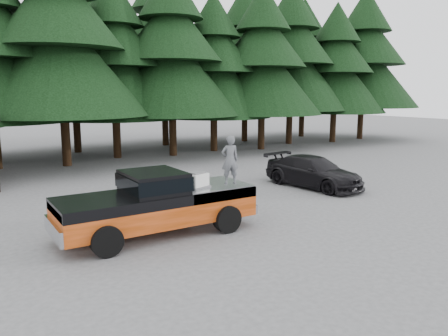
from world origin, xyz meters
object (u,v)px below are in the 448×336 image
pickup_truck (157,213)px  parked_car (313,172)px  air_compressor (196,181)px  man_on_bed (230,160)px

pickup_truck → parked_car: bearing=15.5°
air_compressor → parked_car: bearing=1.7°
air_compressor → man_on_bed: size_ratio=0.40×
man_on_bed → pickup_truck: bearing=7.1°
pickup_truck → parked_car: parked_car is taller
pickup_truck → man_on_bed: bearing=-7.4°
air_compressor → man_on_bed: (1.17, -0.06, 0.56)m
pickup_truck → parked_car: (8.59, 2.39, 0.02)m
air_compressor → parked_car: air_compressor is taller
air_compressor → pickup_truck: bearing=150.4°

